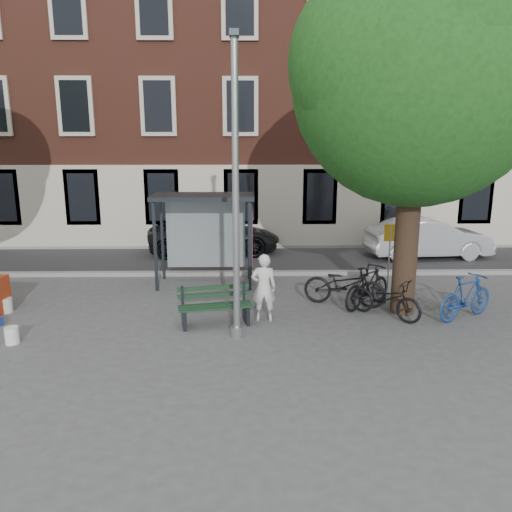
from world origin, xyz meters
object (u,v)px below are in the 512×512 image
object	(u,v)px
bike_b	(466,297)
car_silver	(428,238)
bike_d	(367,286)
notice_sign	(390,244)
bus_shelter	(218,219)
bike_c	(385,298)
lamppost	(236,207)
painter	(264,288)
car_dark	(214,235)
bench	(215,308)
bike_a	(344,285)

from	to	relation	value
bike_b	car_silver	xyz separation A→B (m)	(1.32, 6.25, 0.17)
bike_d	notice_sign	size ratio (longest dim) A/B	0.92
car_silver	notice_sign	size ratio (longest dim) A/B	2.19
bus_shelter	bike_b	size ratio (longest dim) A/B	1.59
bike_b	bike_d	world-z (taller)	bike_d
bike_b	bike_c	distance (m)	1.87
bus_shelter	car_silver	world-z (taller)	bus_shelter
bike_c	notice_sign	bearing A→B (deg)	24.65
lamppost	painter	bearing A→B (deg)	58.93
painter	car_silver	bearing A→B (deg)	-132.39
car_dark	notice_sign	size ratio (longest dim) A/B	2.45
car_dark	notice_sign	xyz separation A→B (m)	(4.97, -5.48, 0.77)
bike_b	bike_d	xyz separation A→B (m)	(-2.12, 0.86, 0.00)
lamppost	notice_sign	distance (m)	5.01
painter	bench	world-z (taller)	painter
bike_c	car_dark	size ratio (longest dim) A/B	0.38
painter	bike_b	xyz separation A→B (m)	(4.74, 0.04, -0.26)
bike_a	notice_sign	xyz separation A→B (m)	(1.30, 0.69, 0.90)
car_dark	notice_sign	bearing A→B (deg)	-143.13
bike_a	notice_sign	world-z (taller)	notice_sign
bench	bike_b	distance (m)	5.86
bike_a	bench	bearing A→B (deg)	131.52
lamppost	bench	size ratio (longest dim) A/B	3.53
bench	bike_c	xyz separation A→B (m)	(3.99, 0.38, 0.08)
bike_c	notice_sign	size ratio (longest dim) A/B	0.92
bike_d	car_dark	bearing A→B (deg)	-8.37
bench	bike_b	size ratio (longest dim) A/B	0.97
painter	lamppost	bearing A→B (deg)	60.50
bus_shelter	car_dark	distance (m)	4.31
painter	bike_c	bearing A→B (deg)	-175.61
bike_a	bike_c	distance (m)	1.20
bus_shelter	car_silver	bearing A→B (deg)	23.62
bike_b	bike_c	world-z (taller)	bike_b
bus_shelter	car_silver	xyz separation A→B (m)	(7.27, 3.18, -1.21)
bike_c	car_silver	size ratio (longest dim) A/B	0.42
bus_shelter	painter	bearing A→B (deg)	-68.70
bike_b	bike_c	xyz separation A→B (m)	(-1.87, 0.11, -0.06)
bike_d	bike_b	bearing A→B (deg)	-154.14
car_silver	bike_b	bearing A→B (deg)	163.28
bike_c	car_silver	world-z (taller)	car_silver
bus_shelter	bike_d	size ratio (longest dim) A/B	1.58
bench	lamppost	bearing A→B (deg)	-68.14
lamppost	car_dark	bearing A→B (deg)	96.90
painter	bike_d	xyz separation A→B (m)	(2.62, 0.89, -0.25)
car_dark	bus_shelter	bearing A→B (deg)	-179.95
painter	bike_c	world-z (taller)	painter
lamppost	bike_c	xyz separation A→B (m)	(3.48, 1.14, -2.31)
notice_sign	bike_c	bearing A→B (deg)	-103.29
bench	bike_b	xyz separation A→B (m)	(5.86, 0.27, 0.14)
painter	bike_a	world-z (taller)	painter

